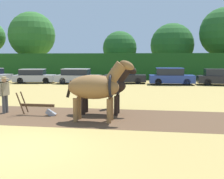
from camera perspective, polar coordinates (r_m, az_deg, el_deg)
name	(u,v)px	position (r m, az deg, el deg)	size (l,w,h in m)	color
ground_plane	(17,148)	(8.60, -18.83, -11.19)	(240.00, 240.00, 0.00)	#A88E4C
hedgerow	(120,66)	(33.90, 1.55, 4.77)	(57.03, 1.95, 3.07)	#194719
tree_left	(32,35)	(43.00, -15.95, 10.55)	(6.68, 6.68, 9.13)	brown
tree_center_left	(120,48)	(39.02, 1.58, 8.38)	(4.66, 4.66, 6.18)	#423323
tree_center	(172,45)	(40.65, 12.12, 8.83)	(6.04, 6.04, 7.33)	brown
draft_horse_lead_left	(96,87)	(11.23, -3.22, 0.60)	(2.83, 1.06, 2.53)	brown
draft_horse_lead_right	(103,85)	(12.68, -1.86, 0.83)	(2.93, 1.05, 2.30)	black
plow	(40,108)	(12.91, -14.37, -3.68)	(1.78, 0.47, 1.13)	#4C331E
farmer_at_plow	(5,92)	(13.83, -20.99, -0.44)	(0.43, 0.66, 1.70)	#4C4C4C
farmer_beside_team	(110,90)	(14.12, -0.36, -0.16)	(0.27, 0.65, 1.60)	#38332D
parked_car_left	(34,76)	(29.46, -15.54, 2.61)	(4.28, 2.47, 1.41)	#9E9EA8
parked_car_center_left	(78,76)	(27.94, -7.02, 2.65)	(4.35, 1.85, 1.47)	#9E9EA8
parked_car_center	(125,76)	(28.20, 2.57, 2.74)	(4.21, 1.98, 1.48)	black
parked_car_center_right	(171,77)	(27.25, 11.86, 2.58)	(4.27, 2.05, 1.59)	navy
parked_car_right	(221,77)	(28.18, 21.22, 2.33)	(4.39, 1.90, 1.50)	black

